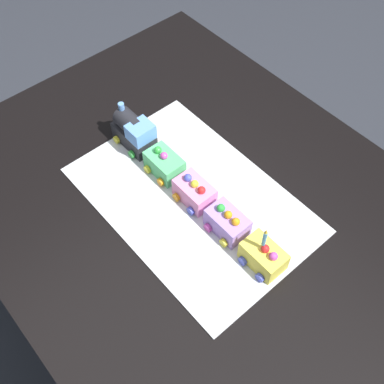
{
  "coord_description": "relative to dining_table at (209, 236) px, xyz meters",
  "views": [
    {
      "loc": [
        0.46,
        -0.46,
        1.73
      ],
      "look_at": [
        -0.06,
        -0.01,
        0.77
      ],
      "focal_mm": 44.67,
      "sensor_mm": 36.0,
      "label": 1
    }
  ],
  "objects": [
    {
      "name": "cake_car_flatbed_mint_green",
      "position": [
        -0.18,
        -0.0,
        0.14
      ],
      "size": [
        0.1,
        0.08,
        0.07
      ],
      "color": "#59CC7A",
      "rests_on": "cake_board"
    },
    {
      "name": "cake_car_tanker_lavender",
      "position": [
        0.06,
        -0.0,
        0.14
      ],
      "size": [
        0.1,
        0.08,
        0.07
      ],
      "color": "#AD84E0",
      "rests_on": "cake_board"
    },
    {
      "name": "cake_car_caboose_bubblegum",
      "position": [
        -0.06,
        -0.0,
        0.14
      ],
      "size": [
        0.1,
        0.08,
        0.07
      ],
      "color": "pink",
      "rests_on": "cake_board"
    },
    {
      "name": "ground_plane",
      "position": [
        0.0,
        0.0,
        -0.63
      ],
      "size": [
        8.0,
        8.0,
        0.0
      ],
      "primitive_type": "plane",
      "color": "#2D3038"
    },
    {
      "name": "cake_car_gondola_lemon",
      "position": [
        0.18,
        -0.0,
        0.14
      ],
      "size": [
        0.1,
        0.08,
        0.07
      ],
      "color": "#F4E04C",
      "rests_on": "cake_board"
    },
    {
      "name": "dining_table",
      "position": [
        0.0,
        0.0,
        0.0
      ],
      "size": [
        1.4,
        1.0,
        0.74
      ],
      "color": "black",
      "rests_on": "ground"
    },
    {
      "name": "cake_locomotive",
      "position": [
        -0.3,
        -0.0,
        0.16
      ],
      "size": [
        0.14,
        0.08,
        0.12
      ],
      "color": "#232328",
      "rests_on": "cake_board"
    },
    {
      "name": "cake_board",
      "position": [
        -0.06,
        -0.01,
        0.11
      ],
      "size": [
        0.6,
        0.4,
        0.0
      ],
      "primitive_type": "cube",
      "color": "silver",
      "rests_on": "dining_table"
    },
    {
      "name": "birthday_candle",
      "position": [
        0.17,
        -0.0,
        0.21
      ],
      "size": [
        0.01,
        0.01,
        0.06
      ],
      "color": "#4CA5E5",
      "rests_on": "cake_car_gondola_lemon"
    }
  ]
}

